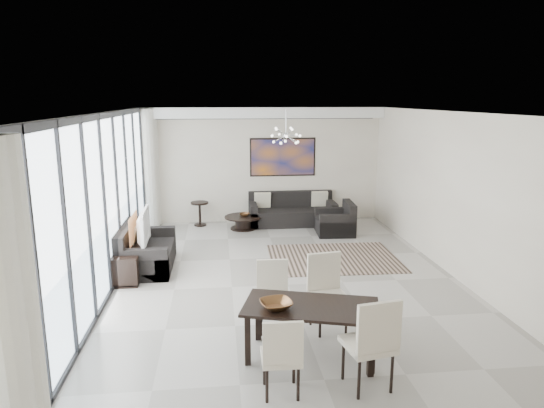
{
  "coord_description": "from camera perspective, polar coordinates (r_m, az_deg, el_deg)",
  "views": [
    {
      "loc": [
        -1.14,
        -7.72,
        3.13
      ],
      "look_at": [
        -0.19,
        0.78,
        1.25
      ],
      "focal_mm": 32.0,
      "sensor_mm": 36.0,
      "label": 1
    }
  ],
  "objects": [
    {
      "name": "room_shell",
      "position": [
        8.07,
        5.22,
        0.31
      ],
      "size": [
        6.0,
        9.0,
        2.9
      ],
      "color": "#A8A39B",
      "rests_on": "ground"
    },
    {
      "name": "window_wall",
      "position": [
        8.09,
        -18.48,
        -0.13
      ],
      "size": [
        0.37,
        8.95,
        2.9
      ],
      "color": "silver",
      "rests_on": "floor"
    },
    {
      "name": "soffit",
      "position": [
        12.08,
        -0.98,
        10.68
      ],
      "size": [
        5.98,
        0.4,
        0.26
      ],
      "primitive_type": "cube",
      "color": "white",
      "rests_on": "room_shell"
    },
    {
      "name": "painting",
      "position": [
        12.39,
        1.27,
        5.53
      ],
      "size": [
        1.68,
        0.04,
        0.98
      ],
      "primitive_type": "cube",
      "color": "#B36018",
      "rests_on": "room_shell"
    },
    {
      "name": "chandelier",
      "position": [
        10.36,
        1.65,
        8.06
      ],
      "size": [
        0.66,
        0.66,
        0.71
      ],
      "color": "silver",
      "rests_on": "room_shell"
    },
    {
      "name": "rug",
      "position": [
        9.79,
        7.24,
        -6.33
      ],
      "size": [
        2.56,
        1.99,
        0.01
      ],
      "primitive_type": "cube",
      "rotation": [
        0.0,
        0.0,
        -0.02
      ],
      "color": "black",
      "rests_on": "floor"
    },
    {
      "name": "coffee_table",
      "position": [
        11.83,
        -3.42,
        -2.09
      ],
      "size": [
        0.9,
        0.9,
        0.31
      ],
      "color": "black",
      "rests_on": "floor"
    },
    {
      "name": "bowl_coffee",
      "position": [
        11.8,
        -3.25,
        -1.25
      ],
      "size": [
        0.29,
        0.29,
        0.08
      ],
      "primitive_type": "imported",
      "rotation": [
        0.0,
        0.0,
        -0.23
      ],
      "color": "brown",
      "rests_on": "coffee_table"
    },
    {
      "name": "sofa_main",
      "position": [
        12.27,
        2.38,
        -1.12
      ],
      "size": [
        2.16,
        0.88,
        0.79
      ],
      "color": "black",
      "rests_on": "floor"
    },
    {
      "name": "loveseat",
      "position": [
        9.43,
        -14.73,
        -5.65
      ],
      "size": [
        0.92,
        1.63,
        0.81
      ],
      "color": "black",
      "rests_on": "floor"
    },
    {
      "name": "armchair",
      "position": [
        11.48,
        7.59,
        -2.22
      ],
      "size": [
        0.9,
        0.94,
        0.75
      ],
      "color": "black",
      "rests_on": "floor"
    },
    {
      "name": "side_table",
      "position": [
        12.19,
        -8.5,
        -0.66
      ],
      "size": [
        0.44,
        0.44,
        0.6
      ],
      "color": "black",
      "rests_on": "floor"
    },
    {
      "name": "tv_console",
      "position": [
        9.27,
        -16.22,
        -6.21
      ],
      "size": [
        0.46,
        1.63,
        0.51
      ],
      "primitive_type": "cube",
      "color": "black",
      "rests_on": "floor"
    },
    {
      "name": "television",
      "position": [
        9.14,
        -15.37,
        -2.69
      ],
      "size": [
        0.18,
        1.1,
        0.63
      ],
      "primitive_type": "imported",
      "rotation": [
        0.0,
        0.0,
        1.61
      ],
      "color": "gray",
      "rests_on": "tv_console"
    },
    {
      "name": "dining_table",
      "position": [
        6.04,
        4.59,
        -12.57
      ],
      "size": [
        1.78,
        1.23,
        0.67
      ],
      "color": "black",
      "rests_on": "floor"
    },
    {
      "name": "dining_chair_sw",
      "position": [
        5.3,
        1.17,
        -17.08
      ],
      "size": [
        0.43,
        0.43,
        0.91
      ],
      "color": "beige",
      "rests_on": "floor"
    },
    {
      "name": "dining_chair_se",
      "position": [
        5.46,
        11.81,
        -15.23
      ],
      "size": [
        0.58,
        0.58,
        1.08
      ],
      "color": "beige",
      "rests_on": "floor"
    },
    {
      "name": "dining_chair_nw",
      "position": [
        6.78,
        0.09,
        -10.06
      ],
      "size": [
        0.45,
        0.45,
        0.95
      ],
      "color": "beige",
      "rests_on": "floor"
    },
    {
      "name": "dining_chair_ne",
      "position": [
        6.8,
        6.4,
        -9.53
      ],
      "size": [
        0.54,
        0.54,
        1.04
      ],
      "color": "beige",
      "rests_on": "floor"
    },
    {
      "name": "bowl_dining",
      "position": [
        5.9,
        0.5,
        -11.74
      ],
      "size": [
        0.45,
        0.45,
        0.09
      ],
      "primitive_type": "imported",
      "rotation": [
        0.0,
        0.0,
        0.22
      ],
      "color": "brown",
      "rests_on": "dining_table"
    }
  ]
}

